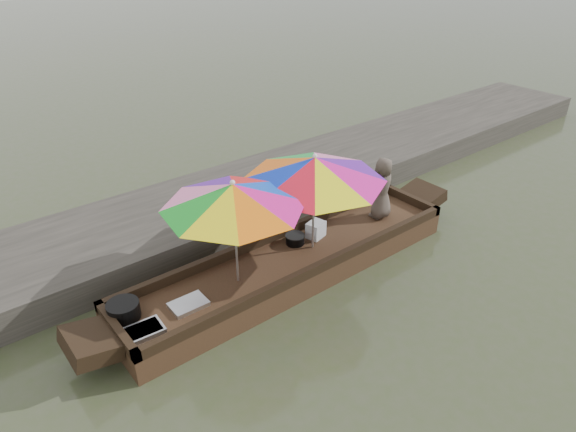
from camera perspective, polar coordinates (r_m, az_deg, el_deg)
water at (r=7.95m, az=0.45°, el=-6.57°), size 80.00×80.00×0.00m
dock at (r=9.36m, az=-8.06°, el=0.92°), size 22.00×2.20×0.50m
boat_hull at (r=7.85m, az=0.46°, el=-5.54°), size 5.57×1.20×0.35m
cooking_pot at (r=6.89m, az=-17.81°, el=-9.94°), size 0.41×0.41×0.22m
tray_crayfish at (r=6.61m, az=-15.76°, el=-12.27°), size 0.50×0.36×0.09m
tray_scallop at (r=6.91m, az=-11.00°, el=-9.62°), size 0.48×0.34×0.06m
charcoal_grill at (r=8.01m, az=0.79°, el=-2.64°), size 0.29×0.29×0.14m
supply_bag at (r=8.17m, az=3.11°, el=-1.52°), size 0.33×0.28×0.26m
vendor at (r=8.69m, az=10.40°, el=3.08°), size 0.57×0.41×1.07m
umbrella_bow at (r=6.85m, az=-5.87°, el=-1.91°), size 2.35×2.35×1.55m
umbrella_stern at (r=7.58m, az=2.87°, el=1.47°), size 2.25×2.25×1.55m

